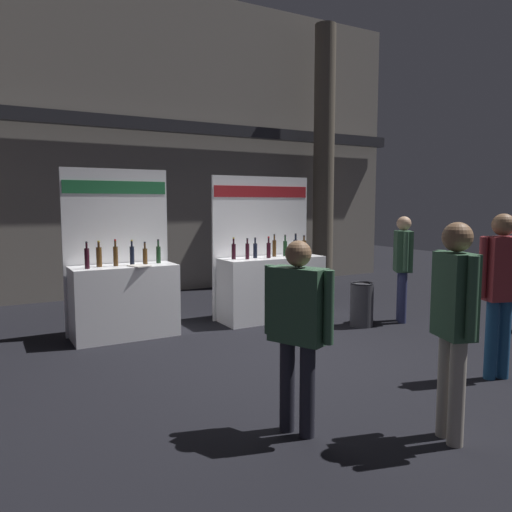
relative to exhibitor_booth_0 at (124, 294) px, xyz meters
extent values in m
plane|color=black|center=(1.34, -1.84, -0.61)|extent=(24.73, 24.73, 0.00)
cube|color=gray|center=(1.34, 3.27, 2.51)|extent=(12.37, 0.25, 6.23)
cube|color=#2D2D33|center=(1.34, 2.97, 2.82)|extent=(12.37, 0.20, 0.24)
cylinder|color=#665B4C|center=(5.23, 2.39, 2.30)|extent=(0.47, 0.47, 5.82)
cube|color=white|center=(0.00, -0.05, -0.10)|extent=(1.42, 0.60, 1.01)
cube|color=white|center=(0.00, 0.29, 0.57)|extent=(1.49, 0.04, 2.35)
cube|color=#1E6638|center=(0.00, 0.27, 1.48)|extent=(1.45, 0.01, 0.18)
cylinder|color=black|center=(-0.50, -0.15, 0.54)|extent=(0.06, 0.06, 0.27)
cylinder|color=black|center=(-0.50, -0.15, 0.71)|extent=(0.03, 0.03, 0.07)
cylinder|color=black|center=(-0.50, -0.15, 0.75)|extent=(0.03, 0.03, 0.02)
cylinder|color=#472D14|center=(-0.32, -0.01, 0.54)|extent=(0.07, 0.07, 0.27)
cylinder|color=#472D14|center=(-0.32, -0.01, 0.70)|extent=(0.03, 0.03, 0.07)
cylinder|color=gold|center=(-0.32, -0.01, 0.75)|extent=(0.03, 0.03, 0.02)
cylinder|color=#472D14|center=(-0.10, -0.03, 0.54)|extent=(0.06, 0.06, 0.27)
cylinder|color=#472D14|center=(-0.10, -0.03, 0.71)|extent=(0.03, 0.03, 0.08)
cylinder|color=red|center=(-0.10, -0.03, 0.76)|extent=(0.03, 0.03, 0.02)
cylinder|color=black|center=(0.12, -0.05, 0.53)|extent=(0.06, 0.06, 0.26)
cylinder|color=black|center=(0.12, -0.05, 0.70)|extent=(0.03, 0.03, 0.08)
cylinder|color=gold|center=(0.12, -0.05, 0.75)|extent=(0.03, 0.03, 0.02)
cylinder|color=#472D14|center=(0.31, -0.03, 0.51)|extent=(0.06, 0.06, 0.22)
cylinder|color=#472D14|center=(0.31, -0.03, 0.66)|extent=(0.03, 0.03, 0.08)
cylinder|color=black|center=(0.31, -0.03, 0.71)|extent=(0.03, 0.03, 0.02)
cylinder|color=#19381E|center=(0.51, 0.00, 0.52)|extent=(0.06, 0.06, 0.24)
cylinder|color=#19381E|center=(0.51, 0.00, 0.68)|extent=(0.03, 0.03, 0.09)
cylinder|color=black|center=(0.51, 0.00, 0.74)|extent=(0.03, 0.03, 0.02)
cube|color=silver|center=(0.16, -0.23, 0.41)|extent=(0.29, 0.34, 0.02)
cube|color=white|center=(2.35, -0.12, -0.10)|extent=(1.69, 0.60, 1.01)
cube|color=white|center=(2.35, 0.22, 0.54)|extent=(1.77, 0.04, 2.30)
cube|color=maroon|center=(2.35, 0.19, 1.45)|extent=(1.72, 0.01, 0.18)
cylinder|color=black|center=(1.69, -0.07, 0.52)|extent=(0.06, 0.06, 0.24)
cylinder|color=black|center=(1.69, -0.07, 0.68)|extent=(0.03, 0.03, 0.08)
cylinder|color=gold|center=(1.69, -0.07, 0.73)|extent=(0.03, 0.03, 0.02)
cylinder|color=black|center=(1.87, -0.18, 0.52)|extent=(0.06, 0.06, 0.24)
cylinder|color=black|center=(1.87, -0.18, 0.68)|extent=(0.03, 0.03, 0.06)
cylinder|color=black|center=(1.87, -0.18, 0.72)|extent=(0.03, 0.03, 0.02)
cylinder|color=black|center=(2.06, -0.09, 0.52)|extent=(0.06, 0.06, 0.23)
cylinder|color=black|center=(2.06, -0.09, 0.67)|extent=(0.03, 0.03, 0.08)
cylinder|color=black|center=(2.06, -0.09, 0.72)|extent=(0.03, 0.03, 0.02)
cylinder|color=black|center=(2.24, -0.19, 0.52)|extent=(0.06, 0.06, 0.24)
cylinder|color=black|center=(2.24, -0.19, 0.68)|extent=(0.03, 0.03, 0.08)
cylinder|color=red|center=(2.24, -0.19, 0.73)|extent=(0.03, 0.03, 0.02)
cylinder|color=#472D14|center=(2.43, -0.05, 0.53)|extent=(0.06, 0.06, 0.27)
cylinder|color=#472D14|center=(2.43, -0.05, 0.71)|extent=(0.03, 0.03, 0.08)
cylinder|color=black|center=(2.43, -0.05, 0.76)|extent=(0.03, 0.03, 0.02)
cylinder|color=#19381E|center=(2.63, -0.06, 0.52)|extent=(0.06, 0.06, 0.24)
cylinder|color=#19381E|center=(2.63, -0.06, 0.69)|extent=(0.03, 0.03, 0.09)
cylinder|color=black|center=(2.63, -0.06, 0.74)|extent=(0.03, 0.03, 0.02)
cylinder|color=black|center=(2.82, -0.09, 0.53)|extent=(0.07, 0.07, 0.26)
cylinder|color=black|center=(2.82, -0.09, 0.71)|extent=(0.03, 0.03, 0.08)
cylinder|color=black|center=(2.82, -0.09, 0.76)|extent=(0.03, 0.03, 0.02)
cylinder|color=#472D14|center=(3.01, -0.06, 0.52)|extent=(0.07, 0.07, 0.24)
cylinder|color=#472D14|center=(3.01, -0.06, 0.68)|extent=(0.03, 0.03, 0.07)
cylinder|color=black|center=(3.01, -0.06, 0.72)|extent=(0.03, 0.03, 0.02)
cylinder|color=#38383D|center=(3.31, -1.17, -0.28)|extent=(0.35, 0.35, 0.64)
torus|color=black|center=(3.31, -1.17, 0.05)|extent=(0.35, 0.35, 0.02)
cylinder|color=navy|center=(3.11, -3.66, -0.18)|extent=(0.12, 0.12, 0.85)
cylinder|color=navy|center=(2.96, -3.61, -0.18)|extent=(0.12, 0.12, 0.85)
cube|color=maroon|center=(3.03, -3.63, 0.58)|extent=(0.41, 0.33, 0.67)
sphere|color=#8C6647|center=(3.03, -3.63, 1.04)|extent=(0.23, 0.23, 0.23)
cylinder|color=maroon|center=(2.82, -3.57, 0.60)|extent=(0.08, 0.08, 0.64)
cylinder|color=navy|center=(4.00, -1.34, -0.20)|extent=(0.12, 0.12, 0.80)
cylinder|color=navy|center=(4.09, -1.20, -0.20)|extent=(0.12, 0.12, 0.80)
cube|color=#33563D|center=(4.05, -1.27, 0.51)|extent=(0.41, 0.43, 0.64)
sphere|color=tan|center=(4.05, -1.27, 0.95)|extent=(0.22, 0.22, 0.22)
cylinder|color=#33563D|center=(3.91, -1.45, 0.53)|extent=(0.08, 0.08, 0.60)
cylinder|color=#33563D|center=(4.18, -1.09, 0.53)|extent=(0.08, 0.08, 0.60)
cylinder|color=#ADA393|center=(1.41, -4.42, -0.19)|extent=(0.12, 0.12, 0.83)
cylinder|color=#ADA393|center=(1.46, -4.27, -0.19)|extent=(0.12, 0.12, 0.83)
cube|color=#33563D|center=(1.44, -4.34, 0.56)|extent=(0.30, 0.39, 0.66)
sphere|color=#8C6647|center=(1.44, -4.34, 1.00)|extent=(0.23, 0.23, 0.23)
cylinder|color=#33563D|center=(1.37, -4.54, 0.57)|extent=(0.08, 0.08, 0.63)
cylinder|color=#33563D|center=(1.51, -4.14, 0.57)|extent=(0.08, 0.08, 0.63)
cylinder|color=#23232D|center=(0.42, -3.56, -0.23)|extent=(0.12, 0.12, 0.76)
cylinder|color=#23232D|center=(0.50, -3.74, -0.23)|extent=(0.12, 0.12, 0.76)
cube|color=#33563D|center=(0.46, -3.65, 0.46)|extent=(0.38, 0.50, 0.60)
sphere|color=#8C6647|center=(0.46, -3.65, 0.87)|extent=(0.21, 0.21, 0.21)
cylinder|color=#33563D|center=(0.34, -3.40, 0.47)|extent=(0.08, 0.08, 0.57)
cylinder|color=#33563D|center=(0.57, -3.90, 0.47)|extent=(0.08, 0.08, 0.57)
camera|label=1|loc=(-1.72, -6.86, 1.26)|focal=34.79mm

